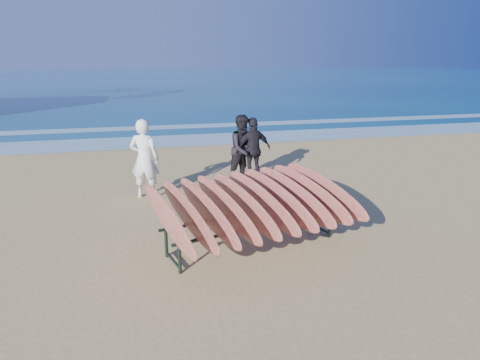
# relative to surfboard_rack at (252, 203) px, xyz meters

# --- Properties ---
(ground) EXTENTS (120.00, 120.00, 0.00)m
(ground) POSITION_rel_surfboard_rack_xyz_m (0.03, 0.23, -0.83)
(ground) COLOR tan
(ground) RESTS_ON ground
(ocean) EXTENTS (160.00, 160.00, 0.00)m
(ocean) POSITION_rel_surfboard_rack_xyz_m (0.03, 55.23, -0.82)
(ocean) COLOR navy
(ocean) RESTS_ON ground
(foam_near) EXTENTS (160.00, 160.00, 0.00)m
(foam_near) POSITION_rel_surfboard_rack_xyz_m (0.03, 10.23, -0.82)
(foam_near) COLOR white
(foam_near) RESTS_ON ground
(foam_far) EXTENTS (160.00, 160.00, 0.00)m
(foam_far) POSITION_rel_surfboard_rack_xyz_m (0.03, 13.73, -0.82)
(foam_far) COLOR white
(foam_far) RESTS_ON ground
(surfboard_rack) EXTENTS (3.69, 3.25, 1.29)m
(surfboard_rack) POSITION_rel_surfboard_rack_xyz_m (0.00, 0.00, 0.00)
(surfboard_rack) COLOR black
(surfboard_rack) RESTS_ON ground
(person_white) EXTENTS (0.81, 0.66, 1.90)m
(person_white) POSITION_rel_surfboard_rack_xyz_m (-1.75, 3.29, 0.12)
(person_white) COLOR white
(person_white) RESTS_ON ground
(person_dark_a) EXTENTS (1.07, 0.96, 1.81)m
(person_dark_a) POSITION_rel_surfboard_rack_xyz_m (0.85, 4.05, 0.07)
(person_dark_a) COLOR black
(person_dark_a) RESTS_ON ground
(person_dark_b) EXTENTS (1.08, 0.61, 1.73)m
(person_dark_b) POSITION_rel_surfboard_rack_xyz_m (1.13, 4.04, 0.04)
(person_dark_b) COLOR black
(person_dark_b) RESTS_ON ground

